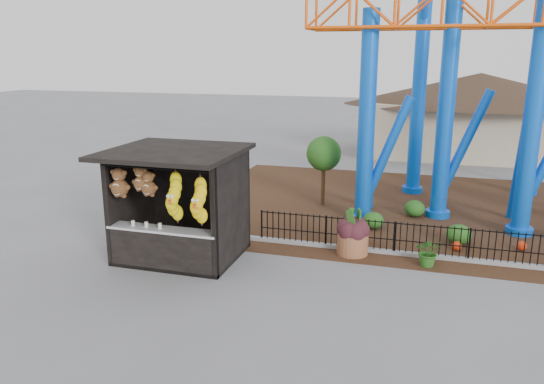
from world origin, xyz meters
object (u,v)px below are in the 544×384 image
(potted_plant, at_px, (429,252))
(terracotta_planter, at_px, (352,244))
(prize_booth, at_px, (176,207))
(roller_coaster, at_px, (487,28))

(potted_plant, bearing_deg, terracotta_planter, 173.44)
(prize_booth, height_order, terracotta_planter, prize_booth)
(roller_coaster, xyz_separation_m, terracotta_planter, (-3.48, -5.53, -6.13))
(prize_booth, bearing_deg, roller_coaster, 42.04)
(potted_plant, bearing_deg, roller_coaster, 78.38)
(roller_coaster, bearing_deg, potted_plant, -103.21)
(terracotta_planter, bearing_deg, prize_booth, -158.94)
(prize_booth, height_order, potted_plant, prize_booth)
(prize_booth, xyz_separation_m, roller_coaster, (8.11, 7.31, 4.92))
(terracotta_planter, relative_size, potted_plant, 1.08)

